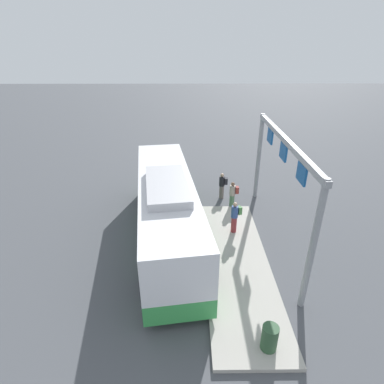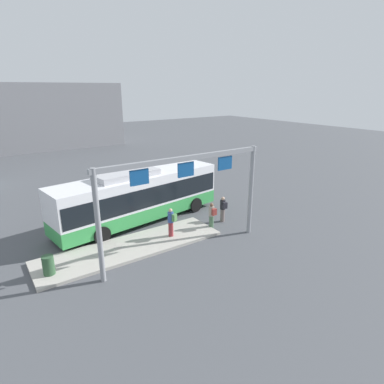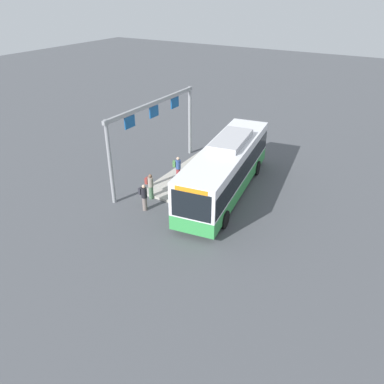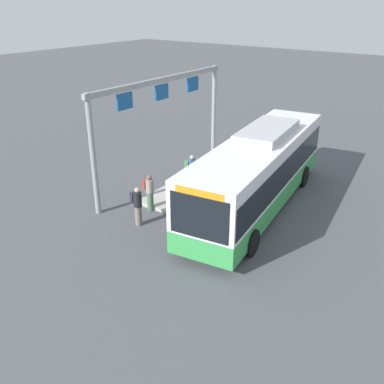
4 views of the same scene
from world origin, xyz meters
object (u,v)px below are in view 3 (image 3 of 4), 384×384
object	(u,v)px
person_waiting_mid	(178,168)
bus_main	(226,167)
person_waiting_near	(150,186)
trash_bin	(220,142)
person_boarding	(144,197)

from	to	relation	value
person_waiting_mid	bus_main	bearing A→B (deg)	-19.71
person_waiting_near	trash_bin	world-z (taller)	person_waiting_near
person_waiting_near	person_waiting_mid	world-z (taller)	person_waiting_mid
person_waiting_mid	trash_bin	world-z (taller)	person_waiting_mid
person_waiting_mid	trash_bin	xyz separation A→B (m)	(-6.63, -0.22, -0.44)
person_waiting_near	trash_bin	bearing A→B (deg)	89.61
person_boarding	person_waiting_near	size ratio (longest dim) A/B	1.00
bus_main	trash_bin	distance (m)	7.35
person_boarding	person_waiting_mid	distance (m)	4.01
bus_main	person_waiting_mid	bearing A→B (deg)	-92.59
person_boarding	person_waiting_near	xyz separation A→B (m)	(-1.28, -0.48, 0.00)
person_boarding	person_waiting_near	distance (m)	1.37
person_waiting_near	trash_bin	size ratio (longest dim) A/B	1.86
person_boarding	trash_bin	world-z (taller)	person_boarding
person_waiting_near	person_waiting_mid	distance (m)	2.74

